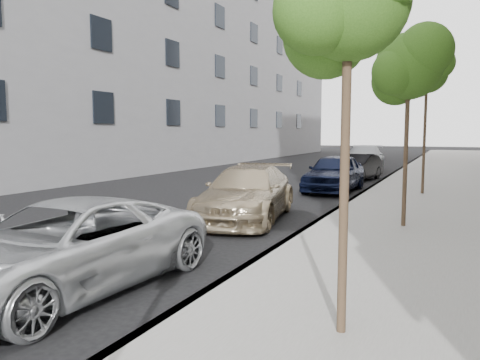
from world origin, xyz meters
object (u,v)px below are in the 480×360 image
Objects in this scene: tree_far at (428,73)px; minivan at (64,247)px; sedan_blue at (334,173)px; sedan_black at (357,167)px; sedan_rear at (364,159)px; tree_mid at (410,66)px; suv at (247,193)px.

minivan is (-4.10, -13.00, -3.76)m from tree_far.
sedan_black is at bearing 90.99° from sedan_blue.
sedan_blue is at bearing -81.24° from sedan_black.
sedan_rear is (-0.62, 10.00, 0.04)m from sedan_blue.
tree_far reaches higher than tree_mid.
suv is 6.96m from sedan_blue.
minivan is 23.29m from sedan_rear.
sedan_black is 5.30m from sedan_rear.
sedan_blue is at bearing 116.11° from tree_mid.
sedan_rear is at bearing 110.99° from tree_far.
tree_mid is 17.52m from sedan_rear.
tree_mid is at bearing -65.15° from sedan_black.
suv is (-4.02, -6.64, -3.71)m from tree_far.
tree_mid is 12.42m from sedan_black.
tree_mid is 0.96× the size of minivan.
sedan_rear is (-3.95, 10.29, -3.64)m from tree_far.
minivan is 0.89× the size of sedan_rear.
sedan_blue is at bearing -91.98° from sedan_rear.
sedan_black is at bearing 123.46° from tree_far.
tree_far reaches higher than suv.
sedan_black is (0.69, 11.67, -0.07)m from suv.
sedan_black is at bearing 90.85° from minivan.
tree_far is 14.14m from minivan.
sedan_rear is at bearing 94.54° from sedan_blue.
tree_far is at bearing -74.55° from sedan_rear.
sedan_rear is at bearing 79.90° from suv.
suv reaches higher than sedan_black.
tree_far is at bearing 48.93° from suv.
minivan is at bearing -107.52° from tree_far.
tree_mid is 5.10m from suv.
sedan_rear is at bearing 105.50° from sedan_black.
sedan_blue is (0.78, 13.29, 0.08)m from minivan.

